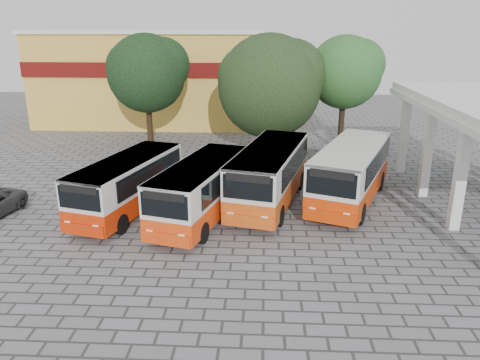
# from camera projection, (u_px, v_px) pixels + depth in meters

# --- Properties ---
(ground) EXTENTS (90.00, 90.00, 0.00)m
(ground) POSITION_uv_depth(u_px,v_px,m) (279.00, 242.00, 19.69)
(ground) COLOR slate
(ground) RESTS_ON ground
(shophouse_block) EXTENTS (20.40, 10.40, 8.30)m
(shophouse_block) POSITION_uv_depth(u_px,v_px,m) (154.00, 76.00, 43.56)
(shophouse_block) COLOR gold
(shophouse_block) RESTS_ON ground
(bus_far_left) EXTENTS (4.12, 7.81, 2.66)m
(bus_far_left) POSITION_uv_depth(u_px,v_px,m) (128.00, 182.00, 22.45)
(bus_far_left) COLOR #BE2200
(bus_far_left) RESTS_ON ground
(bus_centre_left) EXTENTS (4.18, 7.95, 2.71)m
(bus_centre_left) POSITION_uv_depth(u_px,v_px,m) (202.00, 187.00, 21.62)
(bus_centre_left) COLOR red
(bus_centre_left) RESTS_ON ground
(bus_centre_right) EXTENTS (4.35, 8.58, 2.93)m
(bus_centre_right) POSITION_uv_depth(u_px,v_px,m) (270.00, 172.00, 23.45)
(bus_centre_right) COLOR #BF460C
(bus_centre_right) RESTS_ON ground
(bus_far_right) EXTENTS (5.40, 8.79, 2.96)m
(bus_far_right) POSITION_uv_depth(u_px,v_px,m) (351.00, 170.00, 23.69)
(bus_far_right) COLOR #C22E00
(bus_far_right) RESTS_ON ground
(tree_left) EXTENTS (5.92, 5.64, 8.23)m
(tree_left) POSITION_uv_depth(u_px,v_px,m) (147.00, 71.00, 33.59)
(tree_left) COLOR #322010
(tree_left) RESTS_ON ground
(tree_middle) EXTENTS (7.32, 6.97, 8.28)m
(tree_middle) POSITION_uv_depth(u_px,v_px,m) (271.00, 83.00, 31.39)
(tree_middle) COLOR #311C0C
(tree_middle) RESTS_ON ground
(tree_right) EXTENTS (5.29, 5.03, 8.14)m
(tree_right) POSITION_uv_depth(u_px,v_px,m) (346.00, 70.00, 32.14)
(tree_right) COLOR black
(tree_right) RESTS_ON ground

